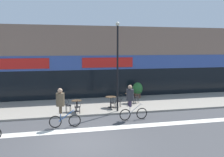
% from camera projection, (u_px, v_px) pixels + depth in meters
% --- Properties ---
extents(ground_plane, '(120.00, 120.00, 0.00)m').
position_uv_depth(ground_plane, '(82.00, 142.00, 12.17)').
color(ground_plane, '#424244').
extents(sidewalk_slab, '(40.00, 5.50, 0.12)m').
position_uv_depth(sidewalk_slab, '(69.00, 107.00, 19.16)').
color(sidewalk_slab, gray).
rests_on(sidewalk_slab, ground).
extents(storefront_facade, '(40.00, 4.06, 6.19)m').
position_uv_depth(storefront_facade, '(64.00, 62.00, 23.35)').
color(storefront_facade, '#7F6656').
rests_on(storefront_facade, ground).
extents(bike_lane_stripe, '(36.00, 0.70, 0.01)m').
position_uv_depth(bike_lane_stripe, '(77.00, 130.00, 13.92)').
color(bike_lane_stripe, silver).
rests_on(bike_lane_stripe, ground).
extents(bistro_table_0, '(0.69, 0.69, 0.76)m').
position_uv_depth(bistro_table_0, '(77.00, 104.00, 17.48)').
color(bistro_table_0, black).
rests_on(bistro_table_0, sidewalk_slab).
extents(bistro_table_1, '(0.78, 0.78, 0.77)m').
position_uv_depth(bistro_table_1, '(111.00, 100.00, 18.71)').
color(bistro_table_1, black).
rests_on(bistro_table_1, sidewalk_slab).
extents(bistro_table_2, '(0.67, 0.67, 0.75)m').
position_uv_depth(bistro_table_2, '(130.00, 96.00, 20.15)').
color(bistro_table_2, black).
rests_on(bistro_table_2, sidewalk_slab).
extents(cafe_chair_0_near, '(0.42, 0.59, 0.90)m').
position_uv_depth(cafe_chair_0_near, '(78.00, 106.00, 16.88)').
color(cafe_chair_0_near, black).
rests_on(cafe_chair_0_near, sidewalk_slab).
extents(cafe_chair_0_side, '(0.60, 0.45, 0.90)m').
position_uv_depth(cafe_chair_0_side, '(67.00, 104.00, 17.33)').
color(cafe_chair_0_side, black).
rests_on(cafe_chair_0_side, sidewalk_slab).
extents(cafe_chair_1_near, '(0.40, 0.57, 0.90)m').
position_uv_depth(cafe_chair_1_near, '(113.00, 102.00, 18.11)').
color(cafe_chair_1_near, black).
rests_on(cafe_chair_1_near, sidewalk_slab).
extents(cafe_chair_1_side, '(0.58, 0.41, 0.90)m').
position_uv_depth(cafe_chair_1_side, '(119.00, 100.00, 18.86)').
color(cafe_chair_1_side, black).
rests_on(cafe_chair_1_side, sidewalk_slab).
extents(cafe_chair_2_near, '(0.43, 0.59, 0.90)m').
position_uv_depth(cafe_chair_2_near, '(132.00, 98.00, 19.55)').
color(cafe_chair_2_near, black).
rests_on(cafe_chair_2_near, sidewalk_slab).
extents(cafe_chair_2_side, '(0.59, 0.44, 0.90)m').
position_uv_depth(cafe_chair_2_side, '(137.00, 96.00, 20.30)').
color(cafe_chair_2_side, black).
rests_on(cafe_chair_2_side, sidewalk_slab).
extents(planter_pot, '(0.87, 0.87, 1.32)m').
position_uv_depth(planter_pot, '(138.00, 89.00, 22.25)').
color(planter_pot, brown).
rests_on(planter_pot, sidewalk_slab).
extents(lamp_post, '(0.26, 0.26, 5.93)m').
position_uv_depth(lamp_post, '(118.00, 61.00, 17.29)').
color(lamp_post, black).
rests_on(lamp_post, sidewalk_slab).
extents(cyclist_1, '(1.79, 0.51, 2.16)m').
position_uv_depth(cyclist_1, '(131.00, 100.00, 15.80)').
color(cyclist_1, black).
rests_on(cyclist_1, ground).
extents(cyclist_2, '(1.74, 0.49, 2.19)m').
position_uv_depth(cyclist_2, '(61.00, 104.00, 14.30)').
color(cyclist_2, black).
rests_on(cyclist_2, ground).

